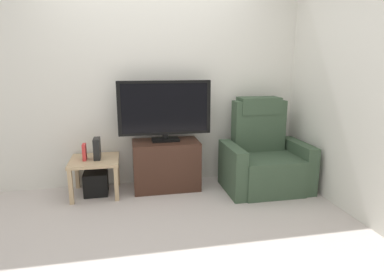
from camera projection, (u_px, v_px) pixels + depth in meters
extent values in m
plane|color=#BCB2AD|center=(164.00, 220.00, 3.14)|extent=(6.40, 6.40, 0.00)
cube|color=silver|center=(151.00, 79.00, 3.93)|extent=(6.40, 0.06, 2.60)
cube|color=silver|center=(350.00, 82.00, 3.21)|extent=(0.06, 4.48, 2.60)
cube|color=#3D2319|center=(166.00, 165.00, 3.91)|extent=(0.78, 0.45, 0.58)
cube|color=black|center=(168.00, 161.00, 3.68)|extent=(0.72, 0.02, 0.02)
cube|color=black|center=(168.00, 156.00, 3.72)|extent=(0.34, 0.11, 0.04)
cube|color=black|center=(165.00, 140.00, 3.86)|extent=(0.32, 0.20, 0.03)
cube|color=black|center=(165.00, 136.00, 3.85)|extent=(0.06, 0.04, 0.05)
cube|color=black|center=(165.00, 108.00, 3.77)|extent=(1.09, 0.05, 0.63)
cube|color=black|center=(165.00, 108.00, 3.75)|extent=(1.00, 0.01, 0.57)
cube|color=#384C38|center=(265.00, 172.00, 3.88)|extent=(0.70, 0.72, 0.42)
cube|color=#384C38|center=(258.00, 126.00, 4.02)|extent=(0.64, 0.20, 0.62)
cube|color=#384C38|center=(259.00, 105.00, 3.98)|extent=(0.50, 0.26, 0.20)
cube|color=#384C38|center=(232.00, 169.00, 3.78)|extent=(0.14, 0.68, 0.56)
cube|color=#384C38|center=(298.00, 165.00, 3.94)|extent=(0.14, 0.68, 0.56)
cube|color=tan|center=(95.00, 160.00, 3.69)|extent=(0.54, 0.54, 0.04)
cube|color=tan|center=(71.00, 187.00, 3.46)|extent=(0.04, 0.04, 0.39)
cube|color=tan|center=(116.00, 184.00, 3.55)|extent=(0.04, 0.04, 0.39)
cube|color=tan|center=(77.00, 173.00, 3.92)|extent=(0.04, 0.04, 0.39)
cube|color=tan|center=(117.00, 170.00, 4.01)|extent=(0.04, 0.04, 0.39)
cube|color=black|center=(96.00, 183.00, 3.75)|extent=(0.27, 0.27, 0.27)
cube|color=red|center=(84.00, 152.00, 3.62)|extent=(0.04, 0.12, 0.18)
cube|color=black|center=(97.00, 149.00, 3.67)|extent=(0.07, 0.20, 0.24)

